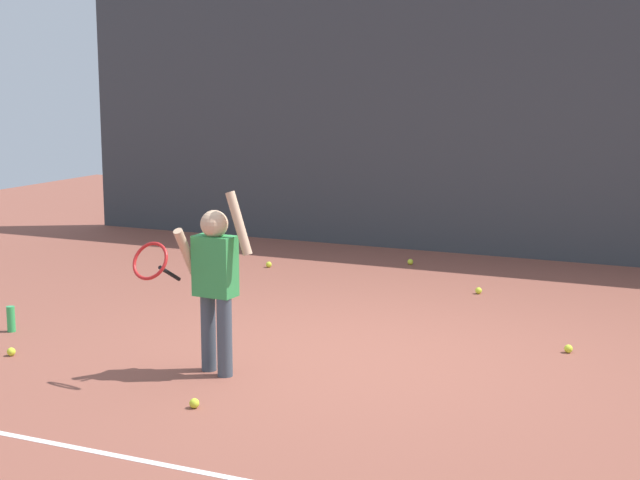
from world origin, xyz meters
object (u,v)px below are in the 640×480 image
tennis_ball_2 (269,264)px  tennis_ball_4 (11,352)px  tennis_ball_3 (479,291)px  tennis_player (213,276)px  tennis_ball_6 (194,403)px  tennis_ball_8 (568,349)px  water_bottle (11,319)px  tennis_ball_1 (410,262)px

tennis_ball_2 → tennis_ball_4: size_ratio=1.00×
tennis_ball_3 → tennis_ball_4: bearing=-128.0°
tennis_player → tennis_ball_6: 1.01m
tennis_ball_2 → tennis_ball_8: same height
tennis_ball_3 → tennis_ball_6: 4.06m
tennis_ball_3 → tennis_ball_4: 4.50m
tennis_ball_4 → tennis_ball_6: (1.92, -0.43, 0.00)m
tennis_ball_4 → tennis_ball_6: size_ratio=1.00×
tennis_ball_6 → tennis_ball_8: size_ratio=1.00×
tennis_ball_4 → tennis_ball_8: same height
water_bottle → tennis_ball_4: (0.49, -0.55, -0.08)m
tennis_ball_1 → tennis_ball_2: size_ratio=1.00×
tennis_ball_4 → tennis_ball_6: same height
tennis_ball_1 → tennis_ball_8: 3.60m
tennis_ball_1 → tennis_ball_3: 1.55m
tennis_ball_2 → tennis_ball_3: size_ratio=1.00×
tennis_ball_4 → tennis_ball_8: 4.35m
tennis_player → tennis_ball_3: bearing=74.7°
tennis_player → tennis_ball_6: size_ratio=20.46×
tennis_ball_3 → tennis_ball_8: 2.06m
water_bottle → tennis_ball_3: 4.42m
water_bottle → tennis_ball_6: (2.40, -0.98, -0.08)m
water_bottle → tennis_ball_4: 0.74m
water_bottle → tennis_ball_1: water_bottle is taller
tennis_ball_4 → tennis_ball_6: bearing=-12.6°
tennis_player → tennis_ball_8: tennis_player is taller
tennis_player → tennis_ball_1: (0.01, 4.39, -0.69)m
tennis_ball_3 → tennis_ball_6: bearing=-102.1°
tennis_ball_3 → tennis_ball_6: (-0.85, -3.97, 0.00)m
tennis_ball_1 → tennis_ball_3: bearing=-45.5°
tennis_ball_3 → tennis_ball_1: bearing=134.5°
tennis_ball_8 → tennis_ball_3: bearing=124.6°
water_bottle → tennis_ball_2: water_bottle is taller
tennis_player → tennis_ball_3: (1.10, 3.28, -0.69)m
tennis_ball_6 → tennis_ball_8: 3.05m
tennis_ball_1 → tennis_ball_8: same height
tennis_player → tennis_ball_2: 3.92m
tennis_ball_3 → tennis_player: bearing=-108.6°
tennis_player → tennis_ball_6: (0.25, -0.69, -0.69)m
tennis_ball_2 → tennis_ball_4: same height
tennis_ball_2 → tennis_ball_1: bearing=29.4°
tennis_ball_3 → tennis_ball_4: same height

